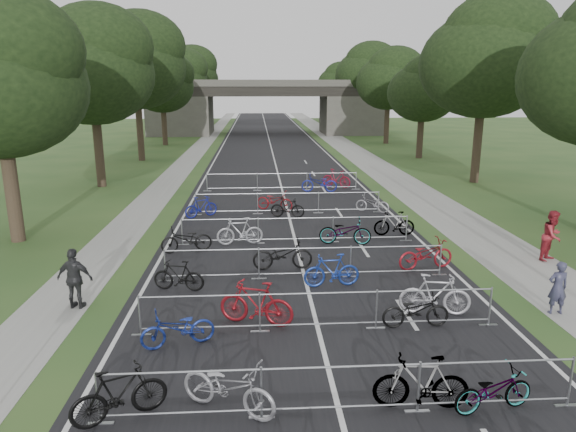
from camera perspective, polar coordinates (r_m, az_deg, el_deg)
name	(u,v)px	position (r m, az deg, el deg)	size (l,w,h in m)	color
road	(271,146)	(55.47, -1.92, 7.75)	(11.00, 140.00, 0.01)	black
sidewalk_right	(345,146)	(56.26, 6.33, 7.77)	(3.00, 140.00, 0.01)	gray
sidewalk_left	(200,147)	(55.76, -9.71, 7.59)	(2.00, 140.00, 0.01)	gray
lane_markings	(271,146)	(55.47, -1.92, 7.75)	(0.12, 140.00, 0.00)	silver
overpass_bridge	(267,107)	(70.16, -2.31, 11.99)	(31.00, 8.00, 7.05)	#4B4943
tree_left_1	(93,68)	(34.47, -20.86, 15.09)	(7.56, 7.56, 11.53)	#33261C
tree_right_1	(487,59)	(36.17, 21.24, 15.92)	(8.18, 8.18, 12.47)	#33261C
tree_left_2	(136,63)	(46.12, -16.50, 15.99)	(8.40, 8.40, 12.81)	#33261C
tree_right_2	(424,90)	(47.35, 14.92, 13.39)	(6.16, 6.16, 9.39)	#33261C
tree_left_3	(163,84)	(57.86, -13.74, 14.07)	(6.72, 6.72, 10.25)	#33261C
tree_right_3	(390,80)	(58.88, 11.26, 14.62)	(7.17, 7.17, 10.93)	#33261C
tree_left_4	(179,78)	(69.72, -12.05, 14.79)	(7.56, 7.56, 11.53)	#33261C
tree_right_4	(367,73)	(70.58, 8.78, 15.40)	(8.18, 8.18, 12.47)	#33261C
tree_left_5	(190,74)	(81.63, -10.84, 15.29)	(8.40, 8.40, 12.81)	#33261C
tree_right_5	(350,88)	(82.33, 6.93, 13.91)	(6.16, 6.16, 9.39)	#33261C
tree_left_6	(199,85)	(93.54, -9.87, 14.16)	(6.72, 6.72, 10.25)	#33261C
tree_right_6	(338,82)	(94.17, 5.61, 14.56)	(7.17, 7.17, 10.93)	#33261C
barrier_row_1	(341,390)	(10.51, 5.88, -18.70)	(9.70, 0.08, 1.10)	#9A9DA1
barrier_row_2	(319,311)	(13.64, 3.41, -10.51)	(9.70, 0.08, 1.10)	#9A9DA1
barrier_row_3	(305,263)	(17.14, 1.89, -5.21)	(9.70, 0.08, 1.10)	#9A9DA1
barrier_row_4	(296,230)	(20.94, 0.87, -1.57)	(9.70, 0.08, 1.10)	#9A9DA1
barrier_row_5	(288,203)	(25.78, 0.02, 1.45)	(9.70, 0.08, 1.10)	#9A9DA1
barrier_row_6	(282,182)	(31.65, -0.65, 3.84)	(9.70, 0.08, 1.10)	#9A9DA1
bike_4	(119,395)	(10.81, -18.25, -18.33)	(0.52, 1.84, 1.11)	black
bike_5	(228,387)	(10.61, -6.64, -18.36)	(0.73, 2.08, 1.10)	#96969D
bike_6	(421,383)	(10.95, 14.57, -17.49)	(0.54, 1.90, 1.14)	#9A9DA1
bike_7	(493,391)	(11.36, 21.84, -17.57)	(0.60, 1.72, 0.90)	#9A9DA1
bike_8	(178,329)	(13.14, -12.14, -12.16)	(0.63, 1.81, 0.95)	navy
bike_9	(256,303)	(13.90, -3.55, -9.66)	(0.58, 2.07, 1.24)	maroon
bike_10	(416,311)	(14.21, 13.99, -10.19)	(0.63, 1.80, 0.95)	black
bike_11	(435,295)	(15.04, 16.02, -8.42)	(0.56, 1.98, 1.19)	#B7B5BD
bike_12	(179,276)	(16.49, -12.06, -6.52)	(0.46, 1.64, 0.99)	black
bike_13	(283,255)	(17.93, -0.61, -4.31)	(0.73, 2.08, 1.09)	black
bike_14	(332,271)	(16.48, 4.88, -6.07)	(0.51, 1.81, 1.09)	#1B3796
bike_15	(426,254)	(18.60, 15.06, -4.14)	(0.72, 2.06, 1.08)	maroon
bike_16	(186,240)	(20.15, -11.21, -2.59)	(0.68, 1.95, 1.02)	black
bike_17	(240,231)	(20.77, -5.37, -1.72)	(0.53, 1.87, 1.12)	#A5A6AD
bike_18	(345,231)	(20.85, 6.37, -1.72)	(0.73, 2.09, 1.10)	#9A9DA1
bike_19	(394,224)	(22.44, 11.73, -0.85)	(0.50, 1.76, 1.06)	#9A9DA1
bike_20	(201,207)	(25.40, -9.64, 0.99)	(0.49, 1.72, 1.04)	navy
bike_21	(275,201)	(26.42, -1.49, 1.70)	(0.69, 1.98, 1.04)	maroon
bike_22	(288,208)	(25.00, -0.06, 0.94)	(0.47, 1.66, 1.00)	black
bike_23	(372,204)	(26.45, 9.35, 1.38)	(0.60, 1.72, 0.90)	gray
bike_26	(319,183)	(31.16, 3.49, 3.68)	(0.74, 2.13, 1.12)	navy
bike_27	(336,178)	(32.67, 5.40, 4.17)	(0.55, 1.93, 1.16)	maroon
pedestrian_a	(558,288)	(16.32, 27.78, -7.09)	(0.56, 0.37, 1.54)	#33334D
pedestrian_b	(552,236)	(21.09, 27.31, -1.98)	(0.91, 0.71, 1.88)	maroon
pedestrian_c	(75,279)	(15.99, -22.59, -6.47)	(1.05, 0.44, 1.79)	#28292B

